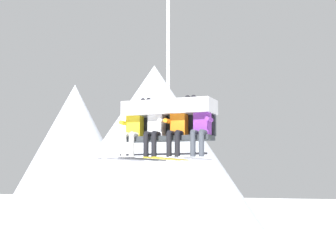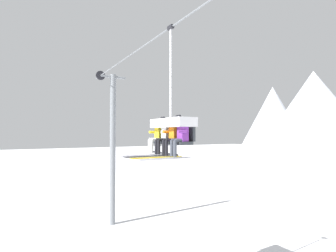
% 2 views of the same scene
% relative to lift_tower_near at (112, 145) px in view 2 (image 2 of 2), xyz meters
% --- Properties ---
extents(mountain_peak_west, '(16.59, 16.59, 15.90)m').
position_rel_lift_tower_near_xyz_m(mountain_peak_west, '(-21.92, 43.47, 3.09)').
color(mountain_peak_west, silver).
rests_on(mountain_peak_west, ground_plane).
extents(mountain_peak_central, '(19.85, 19.85, 14.90)m').
position_rel_lift_tower_near_xyz_m(mountain_peak_central, '(-6.57, 32.82, 2.58)').
color(mountain_peak_central, silver).
rests_on(mountain_peak_central, ground_plane).
extents(lift_tower_near, '(0.36, 1.88, 9.39)m').
position_rel_lift_tower_near_xyz_m(lift_tower_near, '(0.00, 0.00, 0.00)').
color(lift_tower_near, slate).
rests_on(lift_tower_near, ground_plane).
extents(lift_cable, '(19.38, 0.05, 0.05)m').
position_rel_lift_tower_near_xyz_m(lift_cable, '(8.69, -0.78, 4.25)').
color(lift_cable, slate).
extents(chairlift_chair, '(1.93, 0.74, 4.27)m').
position_rel_lift_tower_near_xyz_m(chairlift_chair, '(8.34, -0.71, 0.96)').
color(chairlift_chair, '#33383D').
extents(skier_yellow, '(0.48, 1.70, 1.34)m').
position_rel_lift_tower_near_xyz_m(skier_yellow, '(7.59, -0.92, 0.63)').
color(skier_yellow, yellow).
extents(skier_white, '(0.48, 1.70, 1.34)m').
position_rel_lift_tower_near_xyz_m(skier_white, '(8.08, -0.92, 0.63)').
color(skier_white, silver).
extents(skier_orange, '(0.48, 1.70, 1.34)m').
position_rel_lift_tower_near_xyz_m(skier_orange, '(8.59, -0.92, 0.63)').
color(skier_orange, orange).
extents(skier_purple, '(0.48, 1.70, 1.34)m').
position_rel_lift_tower_near_xyz_m(skier_purple, '(9.09, -0.92, 0.63)').
color(skier_purple, purple).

